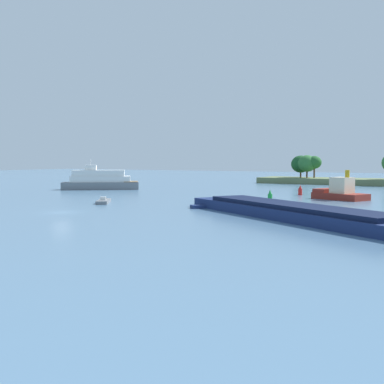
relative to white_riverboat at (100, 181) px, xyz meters
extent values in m
plane|color=slate|center=(27.46, -38.06, -1.84)|extent=(400.00, 400.00, 0.00)
cube|color=#66754C|center=(45.85, 49.60, -1.07)|extent=(56.61, 11.79, 1.55)
cylinder|color=#513823|center=(27.74, 50.45, 0.90)|extent=(0.44, 0.44, 2.38)
ellipsoid|color=#235B28|center=(27.74, 50.45, 3.69)|extent=(4.00, 4.00, 3.60)
cylinder|color=#513823|center=(27.76, 50.39, 0.50)|extent=(0.44, 0.44, 1.57)
ellipsoid|color=#194C23|center=(27.76, 50.39, 3.38)|extent=(5.23, 5.23, 4.71)
cylinder|color=#513823|center=(30.00, 48.96, 0.64)|extent=(0.44, 0.44, 1.86)
ellipsoid|color=#2D6B33|center=(30.00, 48.96, 3.56)|extent=(4.98, 4.98, 4.48)
cylinder|color=#513823|center=(31.93, 49.18, 1.03)|extent=(0.44, 0.44, 2.63)
ellipsoid|color=#235B28|center=(31.93, 49.18, 3.87)|extent=(3.82, 3.82, 3.44)
cube|color=slate|center=(0.06, 0.05, -1.04)|extent=(15.69, 13.51, 1.61)
cube|color=white|center=(0.06, 0.05, 0.41)|extent=(12.42, 10.78, 1.30)
cube|color=white|center=(-0.26, -0.20, 1.71)|extent=(10.80, 9.36, 1.30)
cube|color=white|center=(-1.57, -1.21, 2.91)|extent=(3.11, 3.04, 1.10)
cube|color=#937551|center=(5.25, 4.05, -0.16)|extent=(4.76, 4.95, 0.16)
cylinder|color=silver|center=(-1.57, -1.21, 4.16)|extent=(0.10, 0.10, 1.40)
cube|color=navy|center=(40.31, -23.54, -1.62)|extent=(4.54, 4.73, 0.44)
cube|color=white|center=(40.05, -23.82, -1.16)|extent=(0.92, 0.91, 0.50)
cube|color=black|center=(42.09, -21.60, -1.56)|extent=(0.43, 0.42, 0.56)
cube|color=maroon|center=(51.84, -0.19, -1.31)|extent=(9.57, 7.20, 1.05)
cube|color=maroon|center=(49.06, 0.94, -0.49)|extent=(3.68, 4.48, 0.60)
cube|color=beige|center=(52.12, -0.31, 0.51)|extent=(3.83, 3.71, 2.60)
cylinder|color=gold|center=(53.04, -0.68, 2.41)|extent=(0.70, 0.70, 1.20)
cylinder|color=black|center=(47.77, 1.46, -1.21)|extent=(0.54, 0.76, 0.70)
cube|color=navy|center=(55.83, -30.80, -1.24)|extent=(36.64, 25.39, 1.21)
cube|color=#0F1834|center=(54.55, -30.02, -0.38)|extent=(26.08, 18.47, 0.50)
cube|color=navy|center=(39.27, -20.64, -1.18)|extent=(2.90, 3.95, 1.09)
cube|color=slate|center=(22.98, -25.19, -1.60)|extent=(4.61, 5.70, 0.48)
cube|color=white|center=(23.23, -25.55, -1.12)|extent=(0.96, 0.88, 0.50)
cube|color=black|center=(21.28, -22.68, -1.56)|extent=(0.42, 0.41, 0.56)
cylinder|color=red|center=(42.96, 5.92, -1.24)|extent=(0.70, 0.70, 1.20)
cone|color=red|center=(42.96, 5.92, -0.29)|extent=(0.49, 0.49, 0.70)
cylinder|color=green|center=(43.60, -10.03, -1.24)|extent=(0.70, 0.70, 1.20)
cone|color=green|center=(43.60, -10.03, -0.29)|extent=(0.49, 0.49, 0.70)
camera|label=1|loc=(73.30, -82.53, 4.81)|focal=46.80mm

